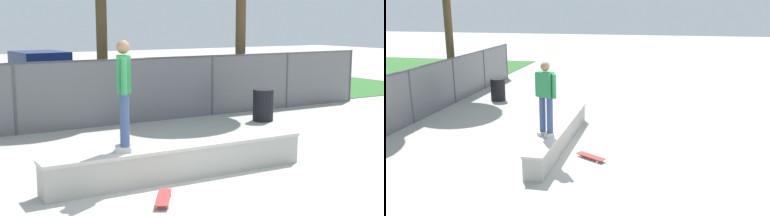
{
  "view_description": "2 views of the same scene",
  "coord_description": "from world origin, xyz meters",
  "views": [
    {
      "loc": [
        -4.1,
        -6.53,
        2.7
      ],
      "look_at": [
        0.49,
        1.34,
        1.23
      ],
      "focal_mm": 50.19,
      "sensor_mm": 36.0,
      "label": 1
    },
    {
      "loc": [
        -9.8,
        -1.12,
        3.73
      ],
      "look_at": [
        0.84,
        0.99,
        0.92
      ],
      "focal_mm": 37.92,
      "sensor_mm": 36.0,
      "label": 2
    }
  ],
  "objects": [
    {
      "name": "skateboard",
      "position": [
        -0.56,
        0.4,
        0.07
      ],
      "size": [
        0.59,
        0.79,
        0.09
      ],
      "color": "red",
      "rests_on": "ground"
    },
    {
      "name": "skateboarder",
      "position": [
        -0.71,
        1.47,
        1.59
      ],
      "size": [
        0.38,
        0.57,
        1.82
      ],
      "color": "beige",
      "rests_on": "concrete_ledge"
    },
    {
      "name": "concrete_ledge",
      "position": [
        0.3,
        1.38,
        0.3
      ],
      "size": [
        4.91,
        0.52,
        0.59
      ],
      "color": "#A8A59E",
      "rests_on": "ground"
    },
    {
      "name": "trash_bin",
      "position": [
        4.89,
        5.01,
        0.43
      ],
      "size": [
        0.56,
        0.56,
        0.87
      ],
      "primitive_type": "cylinder",
      "color": "black",
      "rests_on": "ground"
    },
    {
      "name": "ground_plane",
      "position": [
        0.0,
        0.0,
        0.0
      ],
      "size": [
        80.0,
        80.0,
        0.0
      ],
      "primitive_type": "plane",
      "color": "#ADAAA3"
    }
  ]
}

